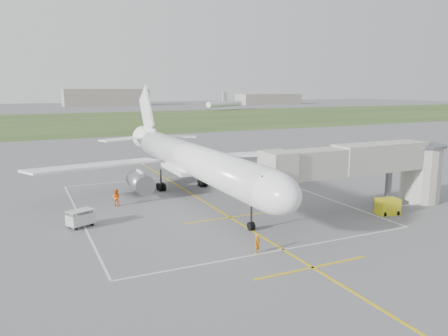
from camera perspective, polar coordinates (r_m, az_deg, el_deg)
name	(u,v)px	position (r m, az deg, el deg)	size (l,w,h in m)	color
ground	(195,196)	(53.97, -3.85, -3.65)	(700.00, 700.00, 0.00)	#5A5A5C
grass_strip	(73,122)	(180.28, -19.14, 5.75)	(700.00, 120.00, 0.02)	#30481F
apron_markings	(214,207)	(48.77, -1.35, -5.16)	(28.20, 60.00, 0.01)	gold
airliner	(192,160)	(53.76, -4.20, 1.07)	(38.93, 46.75, 13.52)	white
jet_bridge	(374,166)	(50.16, 19.02, 0.25)	(23.40, 5.00, 7.20)	gray
gpu_unit	(388,207)	(49.11, 20.60, -4.74)	(2.48, 1.93, 1.70)	gold
baggage_cart	(81,218)	(44.12, -18.22, -6.26)	(2.77, 2.30, 1.66)	#BABABA
ramp_worker_nose	(257,244)	(35.69, 4.37, -9.85)	(0.57, 0.37, 1.57)	orange
ramp_worker_wing	(116,197)	(50.79, -13.91, -3.74)	(0.93, 0.72, 1.90)	#FF6408
distant_hangars	(22,100)	(314.11, -24.88, 8.09)	(345.00, 49.00, 12.00)	gray
distant_aircraft	(52,107)	(228.95, -21.57, 7.38)	(218.85, 31.17, 8.85)	white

